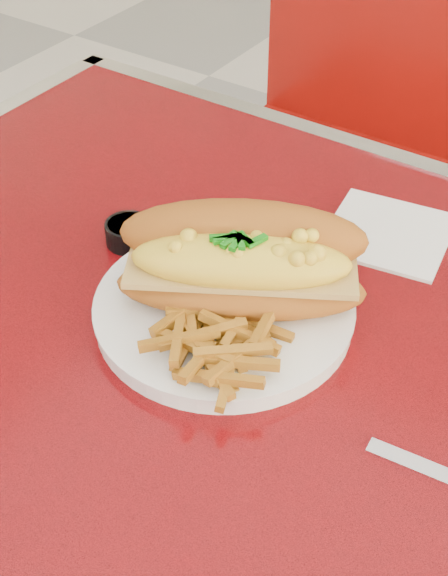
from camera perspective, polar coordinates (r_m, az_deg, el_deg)
The scene contains 8 objects.
diner_table at distance 0.92m, azimuth 4.09°, elevation -11.64°, with size 1.23×0.83×0.77m.
dinner_plate at distance 0.82m, azimuth 0.00°, elevation -1.55°, with size 0.30×0.30×0.02m.
mac_hoagie at distance 0.79m, azimuth 1.28°, elevation 1.90°, with size 0.28×0.23×0.11m.
fries_pile at distance 0.76m, azimuth -0.31°, elevation -3.04°, with size 0.12×0.11×0.04m, color #BC7B20, non-canonical shape.
fork at distance 0.79m, azimuth 3.18°, elevation -2.89°, with size 0.05×0.17×0.00m.
gravy_ramekin at distance 0.88m, azimuth 2.26°, elevation 2.59°, with size 0.10×0.10×0.04m.
sauce_cup_left at distance 0.93m, azimuth -6.81°, elevation 3.99°, with size 0.07×0.07×0.03m.
paper_napkin at distance 0.96m, azimuth 11.61°, elevation 3.85°, with size 0.14×0.14×0.00m, color white.
Camera 1 is at (0.26, -0.50, 1.33)m, focal length 50.00 mm.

